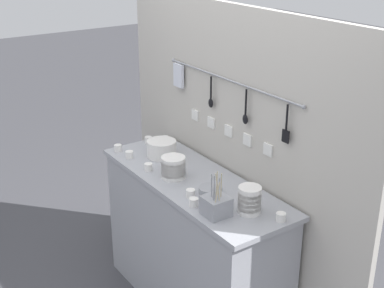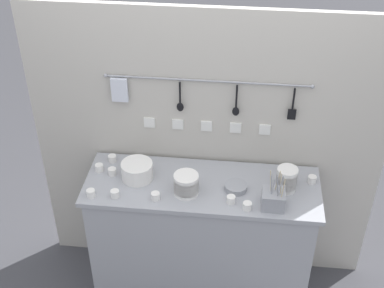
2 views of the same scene
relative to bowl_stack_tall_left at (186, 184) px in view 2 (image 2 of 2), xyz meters
name	(u,v)px [view 2 (image 2 of 2)]	position (x,y,z in m)	size (l,w,h in m)	color
ground_plane	(201,285)	(0.09, 0.09, -1.01)	(20.00, 20.00, 0.00)	#424247
counter	(201,239)	(0.09, 0.09, -0.54)	(1.45, 0.51, 0.94)	#9EA0A8
back_wall	(206,151)	(0.09, 0.38, -0.02)	(2.25, 0.08, 1.97)	#BCB7AD
bowl_stack_tall_left	(186,184)	(0.00, 0.00, 0.00)	(0.15, 0.15, 0.14)	white
bowl_stack_nested_right	(287,179)	(0.60, 0.10, 0.01)	(0.13, 0.13, 0.15)	white
plate_stack	(137,171)	(-0.32, 0.11, -0.01)	(0.20, 0.20, 0.11)	white
steel_mixing_bowl	(236,187)	(0.30, 0.07, -0.05)	(0.14, 0.14, 0.04)	#93969E
cutlery_caddy	(273,199)	(0.52, -0.06, -0.01)	(0.13, 0.13, 0.26)	#93969E
cup_edge_far	(231,200)	(0.27, -0.06, -0.04)	(0.05, 0.05, 0.05)	white
cup_front_right	(112,159)	(-0.51, 0.26, -0.04)	(0.05, 0.05, 0.05)	white
cup_centre	(155,196)	(-0.17, -0.08, -0.04)	(0.05, 0.05, 0.05)	white
cup_by_caddy	(112,172)	(-0.48, 0.12, -0.04)	(0.05, 0.05, 0.05)	white
cup_back_left	(115,194)	(-0.42, -0.08, -0.04)	(0.05, 0.05, 0.05)	white
cup_mid_row	(91,193)	(-0.56, -0.09, -0.04)	(0.05, 0.05, 0.05)	white
cup_edge_near	(247,206)	(0.37, -0.10, -0.04)	(0.05, 0.05, 0.05)	white
cup_beside_plates	(99,168)	(-0.57, 0.15, -0.04)	(0.05, 0.05, 0.05)	white
cup_front_left	(312,179)	(0.76, 0.18, -0.04)	(0.05, 0.05, 0.05)	white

